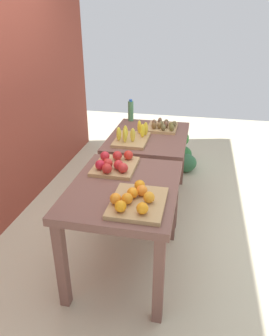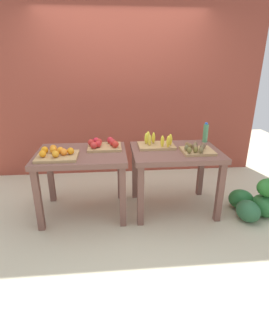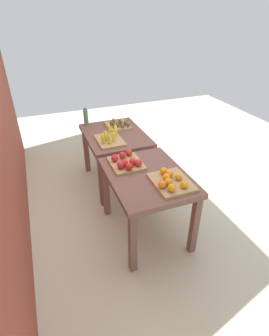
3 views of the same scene
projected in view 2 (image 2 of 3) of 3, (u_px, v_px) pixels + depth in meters
The scene contains 10 objects.
ground_plane at pixel (130, 209), 3.42m from camera, with size 8.00×8.00×0.00m, color beige.
back_wall at pixel (122, 80), 4.11m from camera, with size 4.40×0.12×3.00m, color brown.
display_table_left at pixel (82, 162), 3.12m from camera, with size 1.04×0.80×0.79m.
display_table_right at pixel (175, 159), 3.22m from camera, with size 1.04×0.80×0.79m.
orange_bin at pixel (57, 154), 2.91m from camera, with size 0.44×0.37×0.11m.
apple_bin at pixel (103, 145), 3.22m from camera, with size 0.41×0.34×0.11m.
banana_crate at pixel (156, 144), 3.26m from camera, with size 0.44×0.32×0.17m.
kiwi_bin at pixel (196, 150), 3.07m from camera, with size 0.36×0.33×0.10m.
water_bottle at pixel (205, 133), 3.44m from camera, with size 0.07×0.07×0.26m.
watermelon_pile at pixel (255, 202), 3.25m from camera, with size 0.58×0.66×0.49m.
Camera 2 is at (-0.21, -2.97, 1.77)m, focal length 28.43 mm.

